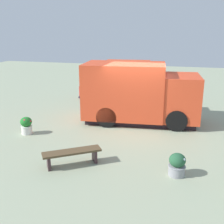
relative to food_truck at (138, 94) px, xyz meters
name	(u,v)px	position (x,y,z in m)	size (l,w,h in m)	color
ground_plane	(135,127)	(0.05, -0.77, -1.20)	(40.00, 40.00, 0.00)	#96A082
food_truck	(138,94)	(0.00, 0.00, 0.00)	(4.93, 2.97, 2.49)	#DD4423
person_customer	(82,92)	(-3.81, 3.23, -0.82)	(0.76, 0.69, 0.94)	black
planter_flowering_near	(177,165)	(1.86, -4.32, -0.88)	(0.48, 0.48, 0.64)	gray
planter_flowering_far	(26,125)	(-3.82, -2.62, -0.85)	(0.44, 0.44, 0.67)	silver
plaza_bench	(72,154)	(-1.13, -4.53, -0.85)	(1.62, 1.30, 0.45)	brown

